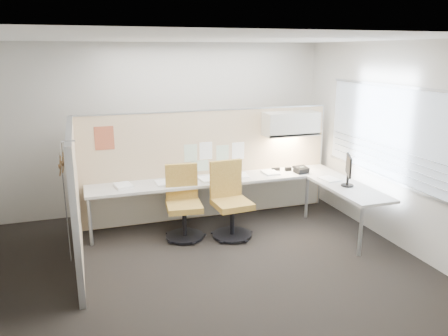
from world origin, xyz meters
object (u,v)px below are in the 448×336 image
object	(u,v)px
phone	(301,170)
monitor	(348,169)
chair_right	(230,202)
desk	(240,187)
chair_left	(183,205)

from	to	relation	value
phone	monitor	bearing A→B (deg)	-77.31
chair_right	monitor	xyz separation A→B (m)	(1.68, -0.45, 0.48)
desk	chair_left	world-z (taller)	chair_left
desk	chair_left	size ratio (longest dim) A/B	3.80
phone	desk	bearing A→B (deg)	174.57
desk	chair_right	bearing A→B (deg)	-128.22
monitor	phone	bearing A→B (deg)	46.30
chair_left	chair_right	distance (m)	0.68
chair_left	monitor	bearing A→B (deg)	-9.15
phone	chair_left	bearing A→B (deg)	-179.95
desk	chair_left	distance (m)	1.00
chair_right	monitor	distance (m)	1.80
desk	phone	distance (m)	1.08
desk	phone	size ratio (longest dim) A/B	17.48
chair_right	phone	distance (m)	1.46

